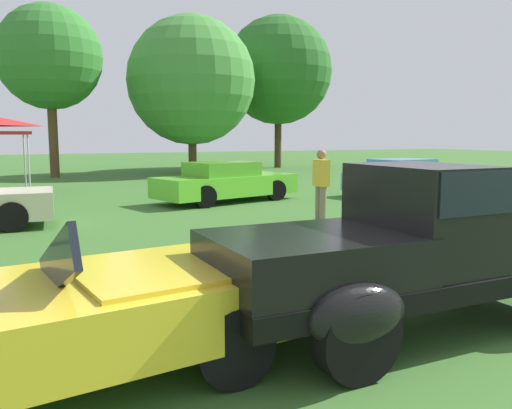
{
  "coord_description": "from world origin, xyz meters",
  "views": [
    {
      "loc": [
        -4.26,
        -3.83,
        1.98
      ],
      "look_at": [
        -0.59,
        3.47,
        0.92
      ],
      "focal_mm": 36.82,
      "sensor_mm": 36.0,
      "label": 1
    }
  ],
  "objects_px": {
    "show_car_lime": "(226,182)",
    "spectator_near_truck": "(321,184)",
    "feature_pickup_truck": "(415,247)",
    "show_car_skyblue": "(405,177)",
    "neighbor_convertible": "(42,318)"
  },
  "relations": [
    {
      "from": "feature_pickup_truck",
      "to": "show_car_lime",
      "type": "bearing_deg",
      "value": 76.7
    },
    {
      "from": "show_car_skyblue",
      "to": "spectator_near_truck",
      "type": "bearing_deg",
      "value": -147.46
    },
    {
      "from": "feature_pickup_truck",
      "to": "show_car_lime",
      "type": "distance_m",
      "value": 11.0
    },
    {
      "from": "feature_pickup_truck",
      "to": "spectator_near_truck",
      "type": "xyz_separation_m",
      "value": [
        2.87,
        6.02,
        0.05
      ]
    },
    {
      "from": "show_car_lime",
      "to": "show_car_skyblue",
      "type": "distance_m",
      "value": 6.41
    },
    {
      "from": "show_car_skyblue",
      "to": "spectator_near_truck",
      "type": "xyz_separation_m",
      "value": [
        -6.02,
        -3.84,
        0.31
      ]
    },
    {
      "from": "neighbor_convertible",
      "to": "spectator_near_truck",
      "type": "height_order",
      "value": "spectator_near_truck"
    },
    {
      "from": "show_car_lime",
      "to": "spectator_near_truck",
      "type": "distance_m",
      "value": 4.71
    },
    {
      "from": "neighbor_convertible",
      "to": "show_car_lime",
      "type": "distance_m",
      "value": 12.04
    },
    {
      "from": "feature_pickup_truck",
      "to": "neighbor_convertible",
      "type": "xyz_separation_m",
      "value": [
        -3.53,
        0.3,
        -0.29
      ]
    },
    {
      "from": "spectator_near_truck",
      "to": "show_car_skyblue",
      "type": "bearing_deg",
      "value": 32.54
    },
    {
      "from": "show_car_lime",
      "to": "spectator_near_truck",
      "type": "bearing_deg",
      "value": -85.9
    },
    {
      "from": "feature_pickup_truck",
      "to": "show_car_lime",
      "type": "xyz_separation_m",
      "value": [
        2.53,
        10.7,
        -0.26
      ]
    },
    {
      "from": "show_car_lime",
      "to": "show_car_skyblue",
      "type": "xyz_separation_m",
      "value": [
        6.35,
        -0.85,
        0.0
      ]
    },
    {
      "from": "spectator_near_truck",
      "to": "show_car_lime",
      "type": "bearing_deg",
      "value": 94.1
    }
  ]
}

